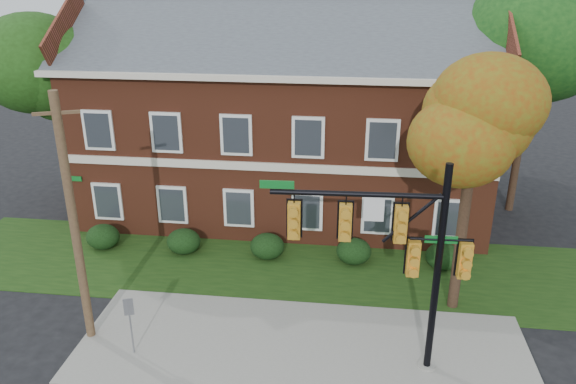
# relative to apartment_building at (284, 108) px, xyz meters

# --- Properties ---
(ground) EXTENTS (120.00, 120.00, 0.00)m
(ground) POSITION_rel_apartment_building_xyz_m (2.00, -11.95, -4.99)
(ground) COLOR black
(ground) RESTS_ON ground
(sidewalk) EXTENTS (14.00, 5.00, 0.08)m
(sidewalk) POSITION_rel_apartment_building_xyz_m (2.00, -10.95, -4.95)
(sidewalk) COLOR gray
(sidewalk) RESTS_ON ground
(grass_strip) EXTENTS (30.00, 6.00, 0.04)m
(grass_strip) POSITION_rel_apartment_building_xyz_m (2.00, -5.95, -4.97)
(grass_strip) COLOR #193811
(grass_strip) RESTS_ON ground
(apartment_building) EXTENTS (18.80, 8.80, 9.74)m
(apartment_building) POSITION_rel_apartment_building_xyz_m (0.00, 0.00, 0.00)
(apartment_building) COLOR brown
(apartment_building) RESTS_ON ground
(hedge_far_left) EXTENTS (1.40, 1.26, 1.05)m
(hedge_far_left) POSITION_rel_apartment_building_xyz_m (-7.00, -5.25, -4.46)
(hedge_far_left) COLOR black
(hedge_far_left) RESTS_ON ground
(hedge_left) EXTENTS (1.40, 1.26, 1.05)m
(hedge_left) POSITION_rel_apartment_building_xyz_m (-3.50, -5.25, -4.46)
(hedge_left) COLOR black
(hedge_left) RESTS_ON ground
(hedge_center) EXTENTS (1.40, 1.26, 1.05)m
(hedge_center) POSITION_rel_apartment_building_xyz_m (0.00, -5.25, -4.46)
(hedge_center) COLOR black
(hedge_center) RESTS_ON ground
(hedge_right) EXTENTS (1.40, 1.26, 1.05)m
(hedge_right) POSITION_rel_apartment_building_xyz_m (3.50, -5.25, -4.46)
(hedge_right) COLOR black
(hedge_right) RESTS_ON ground
(hedge_far_right) EXTENTS (1.40, 1.26, 1.05)m
(hedge_far_right) POSITION_rel_apartment_building_xyz_m (7.00, -5.25, -4.46)
(hedge_far_right) COLOR black
(hedge_far_right) RESTS_ON ground
(tree_near_right) EXTENTS (4.50, 4.25, 8.58)m
(tree_near_right) POSITION_rel_apartment_building_xyz_m (7.22, -8.09, 1.68)
(tree_near_right) COLOR black
(tree_near_right) RESTS_ON ground
(tree_left_rear) EXTENTS (5.40, 5.10, 8.88)m
(tree_left_rear) POSITION_rel_apartment_building_xyz_m (-9.73, -1.12, 1.69)
(tree_left_rear) COLOR black
(tree_left_rear) RESTS_ON ground
(tree_right_rear) EXTENTS (6.30, 5.95, 10.62)m
(tree_right_rear) POSITION_rel_apartment_building_xyz_m (11.31, 0.86, 3.13)
(tree_right_rear) COLOR black
(tree_right_rear) RESTS_ON ground
(tree_far_rear) EXTENTS (6.84, 6.46, 11.52)m
(tree_far_rear) POSITION_rel_apartment_building_xyz_m (1.34, 7.84, 3.86)
(tree_far_rear) COLOR black
(tree_far_rear) RESTS_ON ground
(traffic_signal) EXTENTS (5.78, 0.57, 6.45)m
(traffic_signal) POSITION_rel_apartment_building_xyz_m (4.60, -11.46, -0.98)
(traffic_signal) COLOR gray
(traffic_signal) RESTS_ON ground
(utility_pole) EXTENTS (1.19, 0.54, 8.00)m
(utility_pole) POSITION_rel_apartment_building_xyz_m (-4.81, -11.16, -0.93)
(utility_pole) COLOR #4F3625
(utility_pole) RESTS_ON ground
(sign_post) EXTENTS (0.28, 0.13, 2.00)m
(sign_post) POSITION_rel_apartment_building_xyz_m (-3.11, -11.84, -3.63)
(sign_post) COLOR slate
(sign_post) RESTS_ON ground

